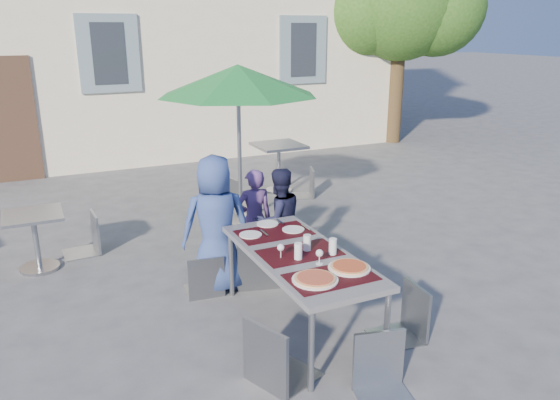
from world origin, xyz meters
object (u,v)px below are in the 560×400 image
dining_table (300,258)px  child_2 (279,220)px  chair_5 (386,332)px  child_1 (254,219)px  bg_chair_r_0 (85,210)px  chair_0 (204,251)px  cafe_table_0 (35,234)px  pizza_near_left (315,279)px  chair_3 (275,314)px  cafe_table_1 (279,158)px  chair_2 (295,241)px  patio_umbrella (238,82)px  pizza_near_right (349,267)px  bg_chair_l_1 (238,175)px  chair_4 (409,282)px  child_0 (216,224)px  chair_1 (257,232)px

dining_table → child_2: 1.31m
child_2 → chair_5: (-0.25, -2.38, -0.06)m
child_1 → bg_chair_r_0: child_1 is taller
child_1 → chair_0: 0.86m
child_1 → cafe_table_0: 2.48m
pizza_near_left → chair_3: size_ratio=0.36×
bg_chair_r_0 → cafe_table_1: bg_chair_r_0 is taller
chair_2 → patio_umbrella: patio_umbrella is taller
bg_chair_r_0 → child_1: bearing=-36.7°
pizza_near_right → bg_chair_l_1: size_ratio=0.41×
dining_table → pizza_near_left: pizza_near_left is taller
chair_3 → chair_4: bearing=5.1°
chair_2 → cafe_table_1: (1.30, 3.20, 0.10)m
dining_table → child_2: (0.38, 1.25, -0.10)m
pizza_near_left → child_0: bearing=99.5°
chair_0 → patio_umbrella: (1.10, 1.81, 1.49)m
chair_3 → patio_umbrella: (1.06, 3.46, 1.37)m
dining_table → bg_chair_r_0: 3.12m
child_1 → chair_3: size_ratio=1.14×
chair_5 → cafe_table_0: 4.20m
chair_5 → pizza_near_right: bearing=82.5°
chair_3 → cafe_table_0: 3.46m
dining_table → child_0: (-0.42, 1.07, 0.03)m
bg_chair_r_0 → chair_1: bearing=-48.5°
chair_2 → bg_chair_r_0: size_ratio=0.91×
pizza_near_right → chair_5: bearing=-97.5°
patio_umbrella → bg_chair_l_1: size_ratio=2.56×
chair_0 → bg_chair_l_1: 2.96m
cafe_table_0 → bg_chair_l_1: (2.91, 1.21, 0.07)m
chair_1 → bg_chair_r_0: (-1.54, 1.74, -0.07)m
pizza_near_left → child_0: child_0 is taller
pizza_near_left → bg_chair_r_0: size_ratio=0.40×
child_0 → chair_5: (0.55, -2.20, -0.19)m
chair_1 → child_2: bearing=37.2°
dining_table → patio_umbrella: size_ratio=0.84×
child_1 → patio_umbrella: patio_umbrella is taller
child_2 → dining_table: bearing=68.4°
child_0 → chair_0: (-0.17, -0.08, -0.24)m
child_0 → bg_chair_l_1: bearing=-105.2°
chair_2 → chair_4: bearing=-73.4°
dining_table → bg_chair_r_0: size_ratio=1.99×
child_1 → patio_umbrella: size_ratio=0.53×
chair_1 → bg_chair_l_1: chair_1 is taller
child_0 → chair_1: 0.44m
dining_table → chair_5: size_ratio=2.01×
pizza_near_left → dining_table: bearing=75.1°
child_0 → bg_chair_r_0: (-1.13, 1.63, -0.18)m
chair_4 → patio_umbrella: 3.65m
pizza_near_right → patio_umbrella: patio_umbrella is taller
patio_umbrella → bg_chair_l_1: bearing=71.7°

